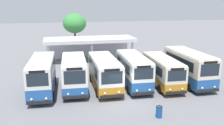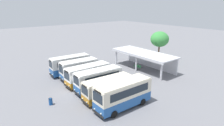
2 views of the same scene
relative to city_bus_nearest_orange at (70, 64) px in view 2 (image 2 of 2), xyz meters
name	(u,v)px [view 2 (image 2 of 2)]	position (x,y,z in m)	size (l,w,h in m)	color
ground_plane	(70,92)	(7.05, -3.68, -1.87)	(180.00, 180.00, 0.00)	slate
city_bus_nearest_orange	(70,64)	(0.00, 0.00, 0.00)	(2.46, 7.43, 3.39)	black
city_bus_second_in_row	(79,69)	(3.03, 0.15, -0.05)	(2.62, 6.67, 3.30)	black
city_bus_middle_cream	(88,74)	(6.06, 0.10, -0.12)	(2.46, 7.48, 3.15)	black
city_bus_fourth_amber	(98,79)	(9.09, 0.05, -0.06)	(2.51, 7.40, 3.27)	black
city_bus_fifth_blue	(108,87)	(12.12, -0.41, -0.21)	(2.53, 7.36, 2.98)	black
city_bus_far_end_green	(123,94)	(15.15, -0.38, 0.04)	(2.50, 7.71, 3.47)	black
terminal_canopy	(146,56)	(6.28, 13.28, 0.73)	(13.30, 4.99, 3.40)	silver
waiting_chair_end_by_column	(135,66)	(4.92, 11.82, -1.34)	(0.45, 0.45, 0.86)	slate
waiting_chair_second_from_end	(137,66)	(5.56, 11.85, -1.34)	(0.45, 0.45, 0.86)	slate
waiting_chair_middle_seat	(140,67)	(6.20, 11.83, -1.34)	(0.45, 0.45, 0.86)	slate
roadside_tree_behind_canopy	(160,39)	(4.59, 19.49, 3.17)	(3.99, 3.99, 6.75)	brown
litter_bin_apron	(51,101)	(8.88, -7.29, -1.41)	(0.49, 0.49, 0.90)	#19478C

